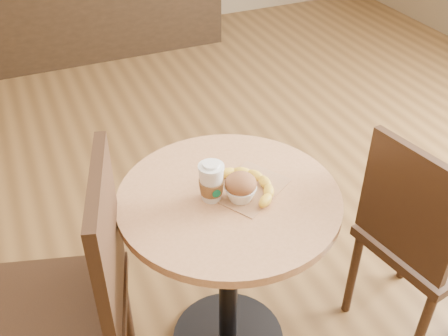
# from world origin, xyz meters

# --- Properties ---
(cafe_table) EXTENTS (0.72, 0.72, 0.75)m
(cafe_table) POSITION_xyz_m (-0.07, 0.10, 0.54)
(cafe_table) COLOR black
(cafe_table) RESTS_ON ground
(chair_left) EXTENTS (0.55, 0.55, 1.01)m
(chair_left) POSITION_xyz_m (-0.60, 0.04, 0.56)
(chair_left) COLOR #341F12
(chair_left) RESTS_ON ground
(chair_right) EXTENTS (0.46, 0.46, 0.91)m
(chair_right) POSITION_xyz_m (0.58, -0.11, 0.50)
(chair_right) COLOR #341F12
(chair_right) RESTS_ON ground
(kraft_bag) EXTENTS (0.30, 0.28, 0.00)m
(kraft_bag) POSITION_xyz_m (0.00, 0.10, 0.75)
(kraft_bag) COLOR #A4744F
(kraft_bag) RESTS_ON cafe_table
(coffee_cup) EXTENTS (0.08, 0.08, 0.14)m
(coffee_cup) POSITION_xyz_m (-0.13, 0.10, 0.81)
(coffee_cup) COLOR silver
(coffee_cup) RESTS_ON cafe_table
(muffin) EXTENTS (0.10, 0.10, 0.09)m
(muffin) POSITION_xyz_m (-0.05, 0.06, 0.80)
(muffin) COLOR white
(muffin) RESTS_ON kraft_bag
(banana) EXTENTS (0.20, 0.27, 0.03)m
(banana) POSITION_xyz_m (0.01, 0.09, 0.77)
(banana) COLOR yellow
(banana) RESTS_ON kraft_bag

